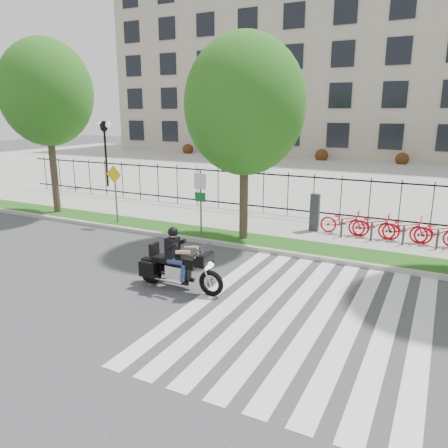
% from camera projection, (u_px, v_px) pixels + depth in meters
% --- Properties ---
extents(ground, '(120.00, 120.00, 0.00)m').
position_uv_depth(ground, '(145.00, 281.00, 12.80)').
color(ground, '#39393B').
rests_on(ground, ground).
extents(curb, '(60.00, 0.20, 0.15)m').
position_uv_depth(curb, '(212.00, 242.00, 16.32)').
color(curb, '#9E9D95').
rests_on(curb, ground).
extents(grass_verge, '(60.00, 1.50, 0.15)m').
position_uv_depth(grass_verge, '(222.00, 236.00, 17.05)').
color(grass_verge, '#1E4B12').
rests_on(grass_verge, ground).
extents(sidewalk, '(60.00, 3.50, 0.15)m').
position_uv_depth(sidewalk, '(248.00, 222.00, 19.20)').
color(sidewalk, '#9B9991').
rests_on(sidewalk, ground).
extents(plaza, '(80.00, 34.00, 0.10)m').
position_uv_depth(plaza, '(339.00, 174.00, 34.34)').
color(plaza, '#9B9991').
rests_on(plaza, ground).
extents(crosswalk_stripes, '(5.70, 8.00, 0.01)m').
position_uv_depth(crosswalk_stripes, '(304.00, 314.00, 10.68)').
color(crosswalk_stripes, silver).
rests_on(crosswalk_stripes, ground).
extents(iron_fence, '(30.00, 0.06, 2.00)m').
position_uv_depth(iron_fence, '(263.00, 192.00, 20.44)').
color(iron_fence, black).
rests_on(iron_fence, sidewalk).
extents(office_building, '(60.00, 21.90, 20.15)m').
position_uv_depth(office_building, '(385.00, 64.00, 49.03)').
color(office_building, gray).
rests_on(office_building, ground).
extents(lamp_post_left, '(1.06, 0.70, 4.25)m').
position_uv_depth(lamp_post_left, '(105.00, 138.00, 27.62)').
color(lamp_post_left, black).
rests_on(lamp_post_left, ground).
extents(street_tree_0, '(4.13, 4.13, 7.86)m').
position_uv_depth(street_tree_0, '(46.00, 93.00, 19.56)').
color(street_tree_0, '#372A1E').
rests_on(street_tree_0, grass_verge).
extents(street_tree_1, '(4.32, 4.32, 7.37)m').
position_uv_depth(street_tree_1, '(245.00, 105.00, 15.40)').
color(street_tree_1, '#372A1E').
rests_on(street_tree_1, grass_verge).
extents(sign_pole_regulatory, '(0.50, 0.09, 2.50)m').
position_uv_depth(sign_pole_regulatory, '(200.00, 195.00, 16.63)').
color(sign_pole_regulatory, '#59595B').
rests_on(sign_pole_regulatory, grass_verge).
extents(sign_pole_warning, '(0.78, 0.09, 2.49)m').
position_uv_depth(sign_pole_warning, '(115.00, 186.00, 18.47)').
color(sign_pole_warning, '#59595B').
rests_on(sign_pole_warning, grass_verge).
extents(motorcycle_rider, '(2.76, 0.81, 2.13)m').
position_uv_depth(motorcycle_rider, '(179.00, 265.00, 12.05)').
color(motorcycle_rider, black).
rests_on(motorcycle_rider, ground).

